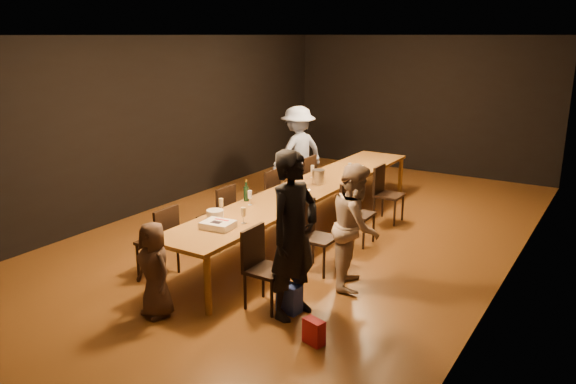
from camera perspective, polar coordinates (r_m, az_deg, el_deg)
The scene contains 30 objects.
ground at distance 8.85m, azimuth 2.03°, elevation -4.16°, with size 10.00×10.00×0.00m, color #4A2B12.
room_shell at distance 8.38m, azimuth 2.17°, elevation 9.32°, with size 6.04×10.04×3.02m.
table at distance 8.64m, azimuth 2.07°, elevation 0.22°, with size 0.90×6.00×0.75m.
chair_right_0 at distance 6.37m, azimuth -2.14°, elevation -7.83°, with size 0.42×0.42×0.93m, color black, non-canonical shape.
chair_right_1 at distance 7.32m, azimuth 3.13°, elevation -4.64°, with size 0.42×0.42×0.93m, color black, non-canonical shape.
chair_right_2 at distance 8.34m, azimuth 7.13°, elevation -2.17°, with size 0.42×0.42×0.93m, color black, non-canonical shape.
chair_right_3 at distance 9.40m, azimuth 10.23°, elevation -0.25°, with size 0.42×0.42×0.93m, color black, non-canonical shape.
chair_left_0 at distance 7.39m, azimuth -13.17°, elevation -4.84°, with size 0.42×0.42×0.93m, color black, non-canonical shape.
chair_left_1 at distance 8.22m, azimuth -7.30°, elevation -2.43°, with size 0.42×0.42×0.93m, color black, non-canonical shape.
chair_left_2 at distance 9.14m, azimuth -2.56°, elevation -0.46°, with size 0.42×0.42×0.93m, color black, non-canonical shape.
chair_left_3 at distance 10.12m, azimuth 1.28°, elevation 1.15°, with size 0.42×0.42×0.93m, color black, non-canonical shape.
woman_birthday at distance 6.04m, azimuth 0.59°, elevation -4.41°, with size 0.68×0.45×1.86m, color black.
woman_tan at distance 6.86m, azimuth 6.89°, elevation -3.44°, with size 0.75×0.58×1.54m, color tan.
man_blue at distance 10.61m, azimuth 1.01°, elevation 4.06°, with size 1.12×0.64×1.73m, color #8EA5DC.
child at distance 6.33m, azimuth -13.41°, elevation -7.67°, with size 0.53×0.34×1.08m, color #463227.
gift_bag_red at distance 5.81m, azimuth 2.64°, elevation -13.99°, with size 0.22×0.12×0.26m, color red.
gift_bag_blue at distance 6.39m, azimuth 0.14°, elevation -10.73°, with size 0.26×0.17×0.33m, color #2A43B8.
birthday_cake at distance 6.83m, azimuth -7.11°, elevation -3.33°, with size 0.40×0.34×0.09m.
plate_stack at distance 7.16m, azimuth -7.41°, elevation -2.29°, with size 0.21×0.21×0.12m, color silver.
champagne_bottle at distance 7.87m, azimuth -4.28°, elevation 0.19°, with size 0.07×0.07×0.31m, color black, non-canonical shape.
ice_bucket at distance 8.82m, azimuth 3.10°, elevation 1.58°, with size 0.20×0.20×0.22m, color #B8B7BC.
wineglass_0 at distance 7.36m, azimuth -6.80°, elevation -1.42°, with size 0.06×0.06×0.21m, color beige, non-canonical shape.
wineglass_1 at distance 6.95m, azimuth -4.56°, elevation -2.39°, with size 0.06×0.06×0.21m, color beige, non-canonical shape.
wineglass_2 at distance 7.69m, azimuth -3.89°, elevation -0.59°, with size 0.06×0.06×0.21m, color silver, non-canonical shape.
wineglass_3 at distance 7.89m, azimuth 1.28°, elevation -0.14°, with size 0.06×0.06×0.21m, color beige, non-canonical shape.
wineglass_4 at distance 9.17m, azimuth 2.50°, elevation 2.10°, with size 0.06×0.06×0.21m, color silver, non-canonical shape.
wineglass_5 at distance 9.37m, azimuth 6.28°, elevation 2.32°, with size 0.06×0.06×0.21m, color silver, non-canonical shape.
tealight_near at distance 6.77m, azimuth -6.31°, elevation -3.73°, with size 0.05×0.05×0.03m, color #B2B7B2.
tealight_mid at distance 8.34m, azimuth 2.10°, elevation 0.10°, with size 0.05×0.05×0.03m, color #B2B7B2.
tealight_far at distance 9.98m, azimuth 7.54°, elevation 2.58°, with size 0.05×0.05×0.03m, color #B2B7B2.
Camera 1 is at (4.14, -7.23, 3.01)m, focal length 35.00 mm.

